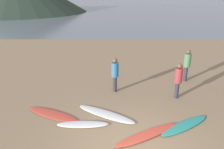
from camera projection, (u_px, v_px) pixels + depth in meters
The scene contains 10 objects.
ground_plane at pixel (120, 58), 15.94m from camera, with size 120.00×120.00×0.20m, color #997C5B.
ocean_water at pixel (115, 6), 67.91m from camera, with size 140.00×100.00×0.01m, color slate.
surfboard_0 at pixel (52, 114), 8.52m from camera, with size 2.42×0.58×0.06m, color #D84C38.
surfboard_1 at pixel (83, 124), 7.85m from camera, with size 1.91×0.45×0.10m, color white.
surfboard_2 at pixel (106, 114), 8.51m from camera, with size 2.59×0.52×0.08m, color white.
surfboard_3 at pixel (147, 134), 7.31m from camera, with size 2.61×0.46×0.10m, color #D84C38.
surfboard_4 at pixel (185, 125), 7.82m from camera, with size 2.35×0.49×0.08m, color teal.
person_1 at pixel (115, 72), 10.14m from camera, with size 0.34×0.34×1.71m.
person_2 at pixel (187, 63), 11.35m from camera, with size 0.36×0.36×1.76m.
person_3 at pixel (178, 78), 9.53m from camera, with size 0.34×0.34×1.67m.
Camera 1 is at (-0.54, -5.27, 4.65)m, focal length 34.20 mm.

